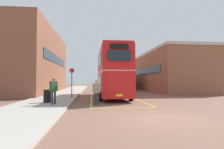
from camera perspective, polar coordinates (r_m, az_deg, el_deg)
The scene contains 11 objects.
ground_plane at distance 23.01m, azimuth 1.60°, elevation -6.09°, with size 135.60×135.60×0.00m, color brown.
sidewalk_left at distance 25.45m, azimuth -13.87°, elevation -5.47°, with size 4.00×57.60×0.14m, color #A39E93.
brick_building_left at distance 28.47m, azimuth -22.71°, elevation 3.41°, with size 6.30×18.92×8.47m.
depot_building_right at distance 32.17m, azimuth 17.14°, elevation 0.80°, with size 8.30×18.06×6.25m.
double_decker_bus at distance 18.95m, azimuth -0.05°, elevation 0.58°, with size 2.90×10.29×4.75m.
single_deck_bus at distance 34.44m, azimuth 3.81°, elevation -1.91°, with size 3.46×9.67×3.02m.
pedestrian_boarding at distance 13.30m, azimuth -4.65°, elevation -4.79°, with size 0.59×0.27×1.77m.
pedestrian_waiting_near at distance 13.18m, azimuth -17.30°, elevation -4.07°, with size 0.49×0.53×1.79m.
litter_bin at distance 14.44m, azimuth -19.07°, elevation -6.12°, with size 0.55×0.55×0.96m.
bus_stop_sign at distance 17.63m, azimuth -12.11°, elevation -1.62°, with size 0.44×0.08×2.72m.
bay_marking_yellow at distance 17.12m, azimuth 0.62°, elevation -7.58°, with size 4.29×12.28×0.01m.
Camera 1 is at (-2.99, -8.35, 1.75)m, focal length 30.12 mm.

